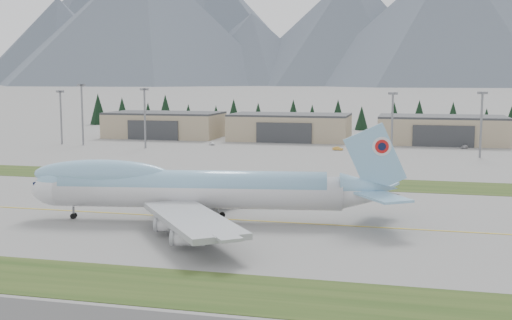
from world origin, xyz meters
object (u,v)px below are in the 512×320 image
(hangar_center, at_px, (290,127))
(service_vehicle_a, at_px, (212,145))
(boeing_747_freighter, at_px, (194,188))
(hangar_left, at_px, (165,125))
(service_vehicle_b, at_px, (338,150))
(hangar_right, at_px, (442,130))
(service_vehicle_c, at_px, (464,149))

(hangar_center, distance_m, service_vehicle_a, 37.18)
(boeing_747_freighter, height_order, service_vehicle_a, boeing_747_freighter)
(hangar_left, relative_size, service_vehicle_b, 12.56)
(boeing_747_freighter, height_order, hangar_center, boeing_747_freighter)
(hangar_center, xyz_separation_m, service_vehicle_b, (23.46, -33.42, -5.39))
(service_vehicle_a, bearing_deg, hangar_left, 103.58)
(boeing_747_freighter, distance_m, service_vehicle_a, 130.94)
(boeing_747_freighter, bearing_deg, service_vehicle_b, 75.35)
(service_vehicle_a, bearing_deg, hangar_right, -17.03)
(hangar_center, bearing_deg, service_vehicle_b, -54.93)
(hangar_right, distance_m, service_vehicle_b, 49.81)
(hangar_center, xyz_separation_m, hangar_right, (60.00, 0.00, 0.00))
(hangar_left, height_order, service_vehicle_b, hangar_left)
(boeing_747_freighter, distance_m, hangar_left, 166.17)
(hangar_right, bearing_deg, hangar_center, 180.00)
(boeing_747_freighter, height_order, hangar_left, boeing_747_freighter)
(boeing_747_freighter, height_order, hangar_right, boeing_747_freighter)
(boeing_747_freighter, xyz_separation_m, service_vehicle_a, (-36.65, 125.56, -5.86))
(hangar_center, xyz_separation_m, service_vehicle_c, (67.36, -16.78, -5.39))
(boeing_747_freighter, xyz_separation_m, hangar_right, (48.59, 152.32, -0.48))
(boeing_747_freighter, xyz_separation_m, service_vehicle_c, (55.95, 135.54, -5.86))
(hangar_left, bearing_deg, service_vehicle_c, -7.81)
(boeing_747_freighter, relative_size, service_vehicle_a, 19.07)
(hangar_center, height_order, hangar_right, same)
(boeing_747_freighter, height_order, service_vehicle_b, boeing_747_freighter)
(hangar_left, distance_m, hangar_right, 115.00)
(hangar_center, relative_size, service_vehicle_a, 13.50)
(boeing_747_freighter, relative_size, hangar_left, 1.41)
(hangar_center, bearing_deg, service_vehicle_a, -133.34)
(boeing_747_freighter, distance_m, service_vehicle_c, 146.75)
(service_vehicle_b, relative_size, service_vehicle_c, 0.92)
(service_vehicle_b, bearing_deg, boeing_747_freighter, -171.31)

